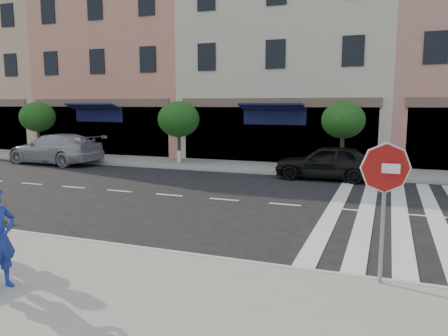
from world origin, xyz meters
TOP-DOWN VIEW (x-y plane):
  - ground at (0.00, 0.00)m, footprint 120.00×120.00m
  - sidewalk_near at (0.00, -3.75)m, footprint 60.00×4.50m
  - sidewalk_far at (0.00, 11.00)m, footprint 60.00×3.00m
  - building_west_far at (-22.00, 17.00)m, footprint 12.00×9.00m
  - building_west_mid at (-11.00, 17.00)m, footprint 10.00×9.00m
  - building_centre at (-0.50, 17.00)m, footprint 11.00×9.00m
  - street_tree_wa at (-14.00, 10.80)m, footprint 2.00×2.00m
  - street_tree_wb at (-5.00, 10.80)m, footprint 2.10×2.10m
  - street_tree_c at (3.00, 10.80)m, footprint 1.90×1.90m
  - stop_sign at (4.87, -1.67)m, footprint 0.82×0.11m
  - car_far_left at (-11.26, 9.01)m, footprint 5.57×2.70m
  - car_far_mid at (2.60, 9.10)m, footprint 4.23×1.70m

SIDE VIEW (x-z plane):
  - ground at x=0.00m, z-range 0.00..0.00m
  - sidewalk_near at x=0.00m, z-range 0.00..0.15m
  - sidewalk_far at x=0.00m, z-range 0.00..0.15m
  - car_far_mid at x=2.60m, z-range 0.00..1.44m
  - car_far_left at x=-11.26m, z-range 0.00..1.56m
  - stop_sign at x=4.87m, z-range 0.69..3.01m
  - street_tree_wb at x=-5.00m, z-range 0.78..3.84m
  - street_tree_wa at x=-14.00m, z-range 0.81..3.86m
  - street_tree_c at x=3.00m, z-range 0.84..3.87m
  - building_centre at x=-0.50m, z-range 0.00..11.00m
  - building_west_far at x=-22.00m, z-range 0.00..12.00m
  - building_west_mid at x=-11.00m, z-range 0.00..14.00m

